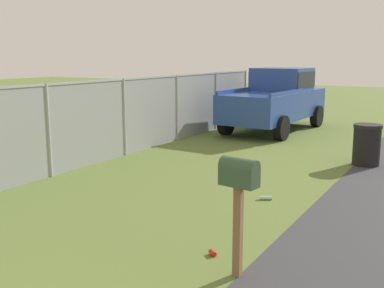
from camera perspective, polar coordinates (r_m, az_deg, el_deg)
name	(u,v)px	position (r m, az deg, el deg)	size (l,w,h in m)	color
mailbox	(239,184)	(5.17, 5.82, -4.89)	(0.26, 0.46, 1.40)	brown
pickup_truck	(277,98)	(15.96, 10.43, 5.66)	(5.05, 2.32, 2.09)	#284793
trash_bin	(367,145)	(11.38, 20.79, -0.08)	(0.64, 0.64, 0.96)	black
fence_section	(90,120)	(10.83, -12.50, 2.88)	(17.43, 0.07, 1.95)	#9EA3A8
litter_can_midfield_b	(213,253)	(6.04, 2.56, -13.31)	(0.07, 0.07, 0.12)	red
litter_bottle_by_mailbox	(266,198)	(8.30, 9.10, -6.59)	(0.07, 0.07, 0.22)	#B2D8BF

